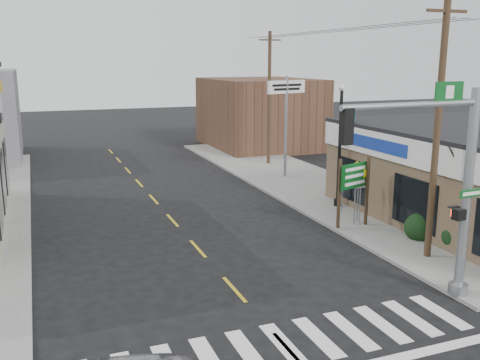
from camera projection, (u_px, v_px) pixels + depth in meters
name	position (u px, v px, depth m)	size (l,w,h in m)	color
ground	(290.00, 352.00, 13.32)	(140.00, 140.00, 0.00)	black
sidewalk_right	(334.00, 196.00, 28.30)	(6.00, 38.00, 0.13)	slate
center_line	(198.00, 249.00, 20.59)	(0.12, 56.00, 0.01)	gold
crosswalk	(283.00, 344.00, 13.68)	(11.00, 2.20, 0.01)	silver
bldg_distant_right	(260.00, 113.00, 44.22)	(8.00, 10.00, 5.60)	#533626
traffic_signal_pole	(449.00, 173.00, 15.27)	(5.06, 0.39, 6.41)	gray
guide_sign	(354.00, 183.00, 22.53)	(1.70, 0.14, 2.98)	#43311F
fire_hydrant	(413.00, 227.00, 21.66)	(0.21, 0.21, 0.67)	orange
ped_crossing_sign	(356.00, 181.00, 22.80)	(1.09, 0.08, 2.81)	gray
lamp_post	(341.00, 137.00, 25.48)	(0.76, 0.60, 5.86)	black
dance_center_sign	(286.00, 100.00, 31.85)	(2.85, 0.18, 6.06)	gray
bare_tree	(463.00, 154.00, 19.49)	(2.32, 2.32, 4.64)	black
shrub_front	(459.00, 236.00, 20.13)	(1.36, 1.36, 1.02)	#1B3B1E
shrub_back	(419.00, 228.00, 21.35)	(1.17, 1.17, 0.88)	black
utility_pole_near	(437.00, 128.00, 18.47)	(1.59, 0.24, 9.16)	#48291F
utility_pole_far	(269.00, 97.00, 35.95)	(1.54, 0.23, 8.83)	#40341F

